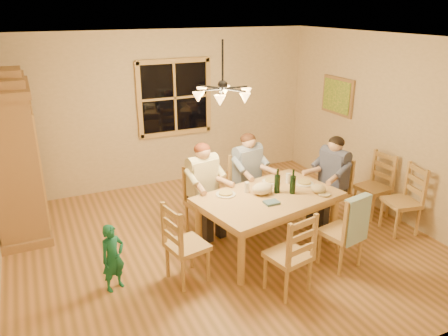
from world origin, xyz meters
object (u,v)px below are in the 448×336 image
child (113,258)px  chair_spare_back (372,197)px  chair_far_right (247,199)px  chair_near_right (340,243)px  adult_plaid_man (248,166)px  armoire (15,160)px  chair_spare_front (400,212)px  chair_far_left (204,213)px  wine_bottle_b (293,182)px  chair_near_left (288,267)px  wine_bottle_a (277,181)px  chandelier (223,93)px  chair_end_left (187,257)px  adult_woman (203,178)px  chair_end_right (330,203)px  dining_table (268,203)px  adult_slate_man (333,169)px

child → chair_spare_back: chair_spare_back is taller
chair_far_right → chair_near_right: size_ratio=1.00×
chair_far_right → adult_plaid_man: (0.00, 0.00, 0.54)m
armoire → chair_spare_front: size_ratio=2.32×
chair_far_left → wine_bottle_b: (0.93, -0.81, 0.62)m
chair_near_right → chair_spare_front: bearing=2.7°
chair_near_left → wine_bottle_a: (0.41, 0.96, 0.62)m
wine_bottle_b → child: bearing=-180.0°
chair_far_right → chair_spare_back: same height
chair_far_left → wine_bottle_b: wine_bottle_b is taller
chandelier → chair_far_right: (0.68, 0.59, -1.77)m
chair_far_left → chair_end_left: same height
chair_near_right → chair_spare_front: same height
chair_end_left → chair_spare_back: 3.19m
armoire → adult_woman: armoire is taller
chair_end_left → chair_spare_front: (3.16, -0.15, 0.00)m
chair_end_right → chair_spare_front: bearing=-143.8°
dining_table → adult_woman: bearing=129.5°
chair_end_left → wine_bottle_a: 1.53m
child → chair_spare_front: chair_spare_front is taller
chair_near_left → child: 1.97m
chair_end_left → chair_spare_back: same height
chair_end_left → chair_end_right: same height
dining_table → chair_end_left: (-1.22, -0.25, -0.36)m
wine_bottle_b → adult_woman: bearing=138.9°
dining_table → chair_near_left: chair_near_left is taller
wine_bottle_a → child: size_ratio=0.41×
chandelier → armoire: (-2.42, 1.60, -1.02)m
wine_bottle_b → chair_far_left: bearing=138.9°
adult_plaid_man → chair_end_right: bearing=136.6°
chair_end_right → wine_bottle_a: size_ratio=3.00×
chair_far_left → adult_woman: size_ratio=1.13×
chair_far_left → chair_spare_front: bearing=144.3°
chair_near_left → adult_slate_man: adult_slate_man is taller
dining_table → chair_spare_front: (1.94, -0.40, -0.36)m
dining_table → wine_bottle_a: (0.15, 0.04, 0.27)m
chair_near_right → adult_plaid_man: (-0.44, 1.64, 0.54)m
chair_spare_back → chandelier: bearing=80.8°
chair_spare_back → chair_far_right: bearing=61.8°
dining_table → child: child is taller
wine_bottle_a → armoire: bearing=148.6°
chair_end_right → adult_plaid_man: bearing=46.6°
armoire → adult_plaid_man: bearing=-18.1°
dining_table → chair_near_right: size_ratio=2.00×
adult_plaid_man → adult_slate_man: bearing=136.6°
chair_far_left → chair_near_left: size_ratio=1.00×
chair_end_left → chair_far_right: bearing=118.0°
chair_end_left → chair_spare_front: bearing=75.7°
chandelier → dining_table: (0.51, -0.31, -1.42)m
adult_woman → wine_bottle_b: bearing=127.2°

